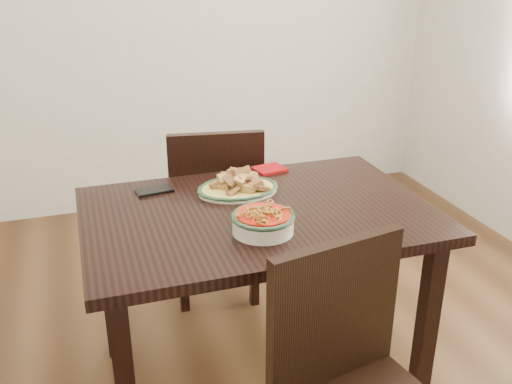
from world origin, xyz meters
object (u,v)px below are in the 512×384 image
object	(u,v)px
chair_near	(354,383)
smartphone	(154,190)
fish_plate	(238,181)
noodle_bowl	(263,220)
dining_table	(258,233)
chair_far	(216,206)

from	to	relation	value
chair_near	smartphone	distance (m)	1.05
fish_plate	noodle_bowl	bearing A→B (deg)	-92.71
chair_near	fish_plate	xyz separation A→B (m)	(-0.09, 0.84, 0.30)
fish_plate	noodle_bowl	xyz separation A→B (m)	(-0.02, -0.35, -0.00)
fish_plate	chair_near	bearing A→B (deg)	-84.15
dining_table	chair_far	xyz separation A→B (m)	(-0.01, 0.62, -0.16)
chair_far	smartphone	bearing A→B (deg)	55.21
chair_far	smartphone	world-z (taller)	chair_far
dining_table	chair_far	size ratio (longest dim) A/B	1.39
chair_far	noodle_bowl	xyz separation A→B (m)	(-0.03, -0.79, 0.29)
dining_table	chair_near	distance (m)	0.68
fish_plate	smartphone	distance (m)	0.32
chair_near	smartphone	size ratio (longest dim) A/B	6.38
smartphone	fish_plate	bearing A→B (deg)	-25.93
dining_table	chair_near	size ratio (longest dim) A/B	1.39
chair_far	fish_plate	distance (m)	0.53
chair_near	fish_plate	distance (m)	0.90
dining_table	fish_plate	size ratio (longest dim) A/B	4.01
dining_table	smartphone	bearing A→B (deg)	139.47
chair_near	fish_plate	world-z (taller)	chair_near
dining_table	fish_plate	world-z (taller)	fish_plate
chair_far	noodle_bowl	size ratio (longest dim) A/B	4.17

